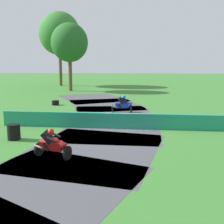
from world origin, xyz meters
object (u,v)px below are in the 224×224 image
object	(u,v)px
tire_stack_mid_a	(14,132)
motorcycle_lead_red	(53,144)
motorcycle_chase_blue	(123,104)
tire_stack_far	(55,103)
tire_stack_mid_b	(47,115)

from	to	relation	value
tire_stack_mid_a	motorcycle_lead_red	bearing A→B (deg)	-46.13
tire_stack_mid_a	motorcycle_chase_blue	bearing A→B (deg)	55.59
motorcycle_lead_red	tire_stack_far	xyz separation A→B (m)	(-3.28, 14.03, -0.44)
motorcycle_lead_red	motorcycle_chase_blue	size ratio (longest dim) A/B	1.00
motorcycle_chase_blue	motorcycle_lead_red	bearing A→B (deg)	-104.05
motorcycle_chase_blue	tire_stack_mid_b	size ratio (longest dim) A/B	2.76
motorcycle_lead_red	motorcycle_chase_blue	xyz separation A→B (m)	(2.68, 10.69, 0.01)
tire_stack_mid_b	tire_stack_far	distance (m)	5.79
motorcycle_lead_red	tire_stack_mid_b	distance (m)	8.67
motorcycle_chase_blue	tire_stack_mid_b	world-z (taller)	motorcycle_chase_blue
tire_stack_far	tire_stack_mid_b	bearing A→B (deg)	-82.15
tire_stack_far	motorcycle_chase_blue	bearing A→B (deg)	-29.26
tire_stack_mid_a	tire_stack_far	bearing A→B (deg)	92.92
motorcycle_lead_red	tire_stack_mid_b	world-z (taller)	motorcycle_lead_red
tire_stack_mid_a	tire_stack_mid_b	xyz separation A→B (m)	(0.22, 5.47, -0.20)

